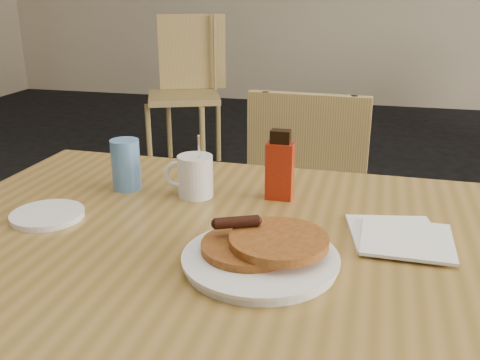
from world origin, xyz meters
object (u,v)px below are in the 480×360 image
Objects in this scene: coffee_mug at (194,175)px; syrup_bottle at (280,167)px; main_table at (243,255)px; chair_main_far at (301,208)px; chair_wall_extra at (188,77)px; blue_tumbler at (126,164)px; pancake_plate at (261,254)px.

syrup_bottle is at bearing 23.08° from coffee_mug.
chair_main_far reaches higher than main_table.
chair_wall_extra is 8.82× the size of blue_tumbler.
main_table is 5.04× the size of pancake_plate.
syrup_bottle reaches higher than pancake_plate.
chair_wall_extra is at bearing 123.28° from coffee_mug.
coffee_mug is 0.95× the size of syrup_bottle.
pancake_plate is (1.07, -2.72, 0.15)m from chair_wall_extra.
coffee_mug is 1.27× the size of blue_tumbler.
main_table is 2.81m from chair_wall_extra.
main_table is 0.12m from pancake_plate.
syrup_bottle is at bearing 3.36° from blue_tumbler.
chair_wall_extra reaches higher than syrup_bottle.
coffee_mug is (-0.18, -0.53, 0.28)m from chair_main_far.
blue_tumbler is at bearing 149.62° from main_table.
chair_wall_extra is at bearing 105.82° from blue_tumbler.
chair_main_far is 5.62× the size of syrup_bottle.
syrup_bottle is (0.19, 0.03, 0.02)m from coffee_mug.
blue_tumbler is at bearing 143.04° from pancake_plate.
chair_main_far is 3.30× the size of pancake_plate.
coffee_mug reaches higher than pancake_plate.
main_table is 1.30× the size of chair_wall_extra.
coffee_mug reaches higher than chair_main_far.
main_table is 9.09× the size of coffee_mug.
main_table is 8.61× the size of syrup_bottle.
syrup_bottle is (0.01, -0.50, 0.30)m from chair_main_far.
chair_main_far is 5.94× the size of coffee_mug.
coffee_mug is 0.17m from blue_tumbler.
pancake_plate is 2.28× the size of blue_tumbler.
pancake_plate is at bearing -85.02° from chair_main_far.
syrup_bottle is at bearing 94.03° from pancake_plate.
chair_wall_extra is at bearing 121.37° from chair_main_far.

